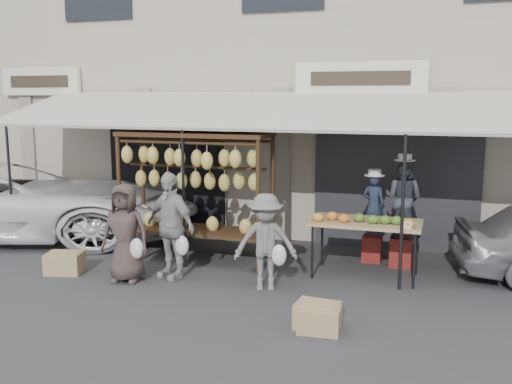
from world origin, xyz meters
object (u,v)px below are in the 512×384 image
at_px(vendor_left, 374,205).
at_px(customer_left, 125,233).
at_px(crate_near_a, 317,316).
at_px(banana_rack, 194,172).
at_px(crate_near_b, 319,319).
at_px(vendor_right, 403,198).
at_px(customer_mid, 170,226).
at_px(produce_table, 365,223).
at_px(customer_right, 266,242).
at_px(crate_far, 65,263).

relative_size(vendor_left, customer_left, 0.71).
height_order(vendor_left, crate_near_a, vendor_left).
bearing_deg(customer_left, banana_rack, 57.96).
xyz_separation_m(vendor_left, crate_near_b, (-0.23, -3.23, -0.84)).
distance_m(vendor_right, customer_mid, 3.83).
height_order(produce_table, customer_mid, customer_mid).
bearing_deg(customer_left, crate_near_a, -22.79).
relative_size(customer_right, crate_far, 2.57).
bearing_deg(crate_near_b, vendor_right, 76.76).
bearing_deg(customer_left, produce_table, 13.43).
relative_size(banana_rack, customer_right, 1.81).
distance_m(customer_left, crate_near_b, 3.43).
relative_size(produce_table, customer_right, 1.18).
bearing_deg(customer_mid, banana_rack, 109.59).
relative_size(customer_mid, crate_near_b, 3.32).
bearing_deg(crate_near_b, produce_table, 84.46).
bearing_deg(customer_mid, produce_table, 38.46).
relative_size(customer_mid, crate_far, 2.98).
distance_m(vendor_left, customer_left, 4.16).
bearing_deg(produce_table, customer_mid, -161.19).
bearing_deg(crate_far, crate_near_b, -12.54).
relative_size(produce_table, customer_mid, 1.02).
distance_m(produce_table, crate_near_b, 2.42).
distance_m(vendor_right, customer_left, 4.52).
bearing_deg(vendor_right, customer_right, 63.58).
relative_size(vendor_right, customer_right, 0.92).
height_order(banana_rack, customer_left, banana_rack).
bearing_deg(crate_near_b, vendor_left, 85.92).
distance_m(banana_rack, crate_near_b, 3.75).
height_order(customer_mid, crate_far, customer_mid).
bearing_deg(banana_rack, produce_table, 1.25).
xyz_separation_m(vendor_left, crate_far, (-4.63, -2.25, -0.83)).
xyz_separation_m(crate_near_b, crate_far, (-4.40, 0.98, 0.02)).
distance_m(produce_table, customer_left, 3.72).
height_order(crate_near_a, crate_near_b, crate_near_a).
xyz_separation_m(customer_mid, customer_right, (1.58, -0.05, -0.12)).
bearing_deg(crate_far, customer_left, -1.73).
distance_m(customer_right, crate_near_a, 1.66).
distance_m(banana_rack, vendor_right, 3.51).
distance_m(vendor_left, crate_near_b, 3.34).
relative_size(customer_right, crate_near_a, 2.74).
distance_m(banana_rack, crate_far, 2.57).
xyz_separation_m(customer_mid, crate_near_b, (2.66, -1.32, -0.68)).
bearing_deg(customer_right, crate_far, 166.28).
relative_size(vendor_right, crate_far, 2.37).
bearing_deg(produce_table, customer_right, -141.84).
bearing_deg(customer_right, vendor_right, 26.30).
bearing_deg(crate_near_b, customer_left, 163.74).
height_order(customer_right, crate_near_b, customer_right).
height_order(customer_mid, crate_near_a, customer_mid).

